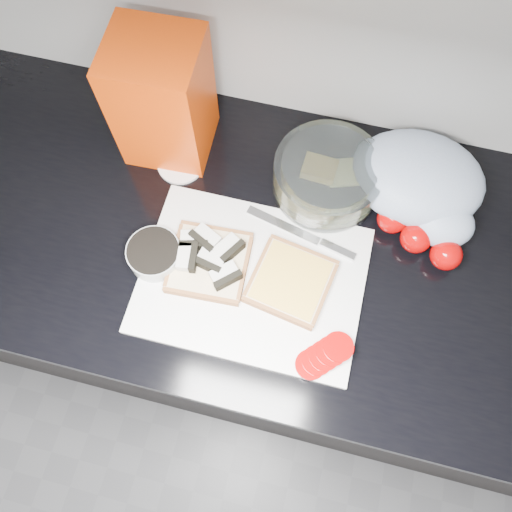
{
  "coord_description": "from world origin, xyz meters",
  "views": [
    {
      "loc": [
        0.07,
        0.82,
        1.76
      ],
      "look_at": [
        -0.01,
        1.14,
        0.95
      ],
      "focal_mm": 35.0,
      "sensor_mm": 36.0,
      "label": 1
    }
  ],
  "objects_px": {
    "bread_bag": "(163,100)",
    "cutting_board": "(252,280)",
    "steel_canister": "(170,84)",
    "glass_bowl": "(327,178)"
  },
  "relations": [
    {
      "from": "glass_bowl",
      "to": "bread_bag",
      "type": "height_order",
      "value": "bread_bag"
    },
    {
      "from": "cutting_board",
      "to": "glass_bowl",
      "type": "bearing_deg",
      "value": 67.64
    },
    {
      "from": "glass_bowl",
      "to": "bread_bag",
      "type": "relative_size",
      "value": 0.82
    },
    {
      "from": "glass_bowl",
      "to": "bread_bag",
      "type": "xyz_separation_m",
      "value": [
        -0.32,
        0.04,
        0.08
      ]
    },
    {
      "from": "cutting_board",
      "to": "bread_bag",
      "type": "relative_size",
      "value": 1.6
    },
    {
      "from": "cutting_board",
      "to": "steel_canister",
      "type": "bearing_deg",
      "value": 127.58
    },
    {
      "from": "steel_canister",
      "to": "bread_bag",
      "type": "bearing_deg",
      "value": -82.06
    },
    {
      "from": "cutting_board",
      "to": "glass_bowl",
      "type": "distance_m",
      "value": 0.24
    },
    {
      "from": "bread_bag",
      "to": "cutting_board",
      "type": "bearing_deg",
      "value": -50.29
    },
    {
      "from": "cutting_board",
      "to": "steel_canister",
      "type": "distance_m",
      "value": 0.4
    }
  ]
}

